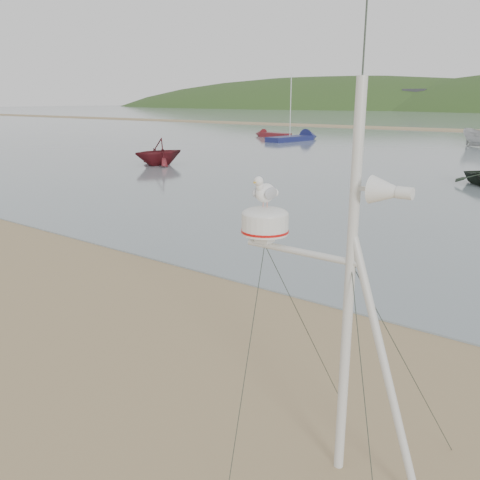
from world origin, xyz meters
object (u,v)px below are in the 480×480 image
Objects in this scene: sailboat_blue_near at (302,138)px; boat_red at (158,139)px; mast_rig at (337,368)px; dinghy_red_far at (268,134)px.

boat_red is at bearing -82.16° from sailboat_blue_near.
mast_rig is at bearing -24.63° from boat_red.
boat_red is at bearing 140.04° from mast_rig.
boat_red is 0.63× the size of dinghy_red_far.
boat_red is (-22.32, 18.70, 0.40)m from mast_rig.
sailboat_blue_near is at bearing -19.06° from dinghy_red_far.
sailboat_blue_near reaches higher than boat_red.
boat_red is 27.53m from dinghy_red_far.
mast_rig is 0.71× the size of sailboat_blue_near.
mast_rig is 1.02× the size of dinghy_red_far.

